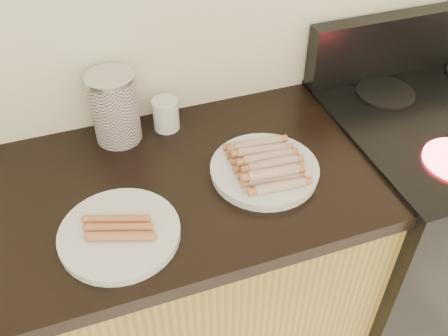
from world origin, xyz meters
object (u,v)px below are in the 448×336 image
object	(u,v)px
side_plate	(120,234)
canister	(115,108)
main_plate	(264,171)
mug	(166,114)
stove	(425,218)

from	to	relation	value
side_plate	canister	size ratio (longest dim) A/B	1.37
main_plate	canister	size ratio (longest dim) A/B	1.37
side_plate	mug	distance (m)	0.42
side_plate	mug	bearing A→B (deg)	60.46
stove	side_plate	size ratio (longest dim) A/B	3.30
main_plate	side_plate	world-z (taller)	side_plate
main_plate	mug	distance (m)	0.34
stove	mug	xyz separation A→B (m)	(-0.85, 0.24, 0.49)
canister	mug	world-z (taller)	canister
stove	side_plate	xyz separation A→B (m)	(-1.05, -0.12, 0.45)
stove	canister	bearing A→B (deg)	166.06
stove	canister	size ratio (longest dim) A/B	4.53
stove	canister	xyz separation A→B (m)	(-0.99, 0.25, 0.55)
canister	mug	distance (m)	0.15
main_plate	mug	xyz separation A→B (m)	(-0.19, 0.28, 0.04)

